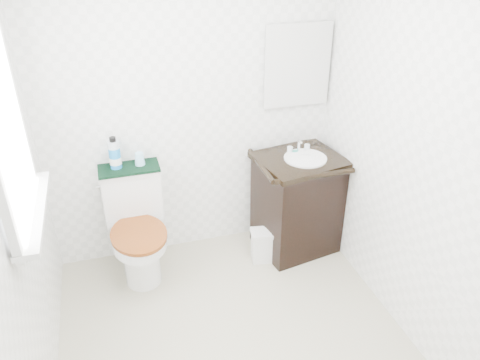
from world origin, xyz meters
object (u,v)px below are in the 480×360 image
toilet (137,231)px  trash_bin (263,245)px  cup (140,159)px  mouthwash_bottle (115,154)px  vanity (297,201)px

toilet → trash_bin: (0.94, -0.17, -0.22)m
toilet → cup: cup is taller
trash_bin → cup: 1.18m
toilet → trash_bin: size_ratio=2.99×
trash_bin → cup: bearing=160.3°
toilet → cup: bearing=58.8°
toilet → mouthwash_bottle: 0.61m
toilet → vanity: vanity is taller
mouthwash_bottle → cup: mouthwash_bottle is taller
toilet → vanity: (1.26, -0.06, 0.07)m
trash_bin → toilet: bearing=170.0°
trash_bin → cup: (-0.86, 0.31, 0.74)m
toilet → mouthwash_bottle: bearing=120.6°
toilet → trash_bin: 0.98m
vanity → mouthwash_bottle: size_ratio=3.88×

